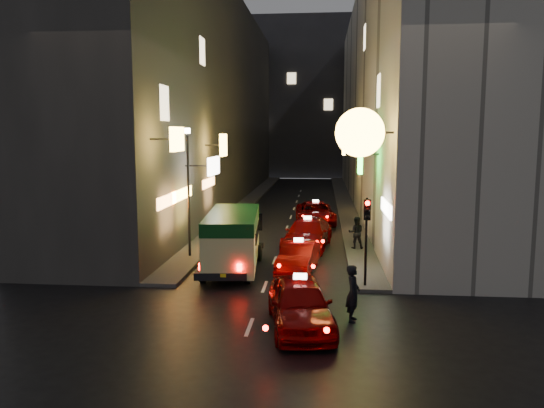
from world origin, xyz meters
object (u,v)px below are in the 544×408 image
(traffic_light, at_px, (367,223))
(lamp_post, at_px, (188,183))
(taxi_near, at_px, (300,299))
(pedestrian_crossing, at_px, (353,290))
(minibus, at_px, (233,234))

(traffic_light, xyz_separation_m, lamp_post, (-8.20, 4.53, 1.04))
(taxi_near, distance_m, traffic_light, 5.28)
(pedestrian_crossing, distance_m, traffic_light, 4.01)
(minibus, height_order, pedestrian_crossing, minibus)
(minibus, height_order, lamp_post, lamp_post)
(taxi_near, relative_size, traffic_light, 1.74)
(minibus, bearing_deg, traffic_light, -23.20)
(minibus, distance_m, lamp_post, 3.87)
(lamp_post, bearing_deg, minibus, -39.72)
(traffic_light, distance_m, lamp_post, 9.42)
(lamp_post, bearing_deg, taxi_near, -56.85)
(pedestrian_crossing, xyz_separation_m, lamp_post, (-7.50, 8.13, 2.66))
(minibus, relative_size, taxi_near, 1.03)
(pedestrian_crossing, relative_size, traffic_light, 0.61)
(taxi_near, relative_size, pedestrian_crossing, 2.87)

